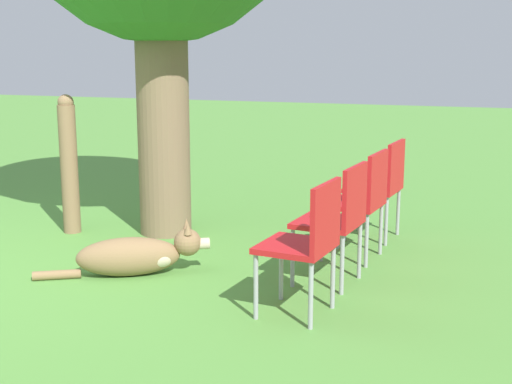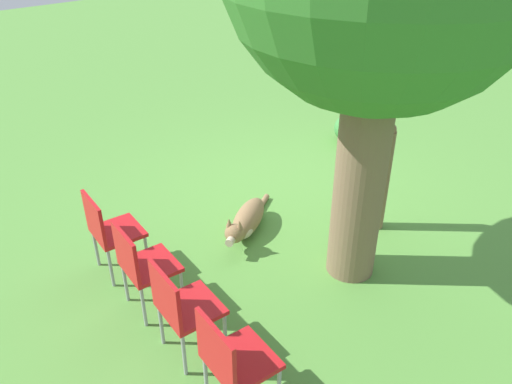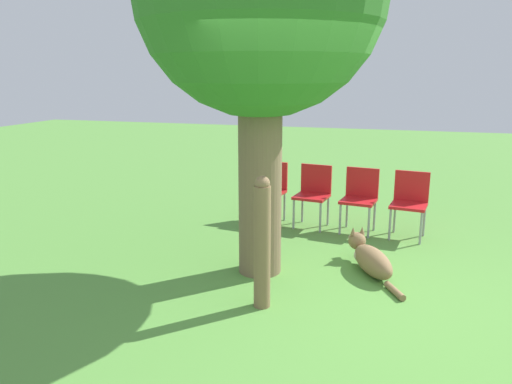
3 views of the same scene
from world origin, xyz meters
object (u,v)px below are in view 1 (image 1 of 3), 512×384
Objects in this scene: dog at (138,255)px; red_chair_0 at (308,238)px; red_chair_1 at (338,215)px; red_chair_3 at (382,182)px; fence_post at (69,164)px; red_chair_2 at (362,197)px.

red_chair_0 is at bearing -44.34° from dog.
red_chair_3 is at bearing -87.27° from red_chair_1.
red_chair_1 is at bearing -14.31° from fence_post.
red_chair_0 is (2.48, -1.29, -0.12)m from fence_post.
red_chair_1 and red_chair_3 have the same top height.
fence_post is at bearing 21.39° from red_chair_3.
fence_post reaches higher than dog.
fence_post is at bearing -6.35° from red_chair_1.
red_chair_2 is at bearing 92.73° from red_chair_3.
red_chair_2 is at bearing 2.79° from dog.
red_chair_0 reaches higher than dog.
fence_post is 2.63m from red_chair_1.
dog is at bearing 39.01° from red_chair_2.
red_chair_0 is 0.64m from red_chair_1.
red_chair_0 is at bearing -27.45° from fence_post.
dog is 0.94× the size of fence_post.
fence_post is 2.74m from red_chair_3.
red_chair_0 and red_chair_3 have the same top height.
red_chair_0 is 1.00× the size of red_chair_2.
red_chair_2 reaches higher than dog.
red_chair_1 is at bearing 92.73° from red_chair_3.
fence_post reaches higher than red_chair_2.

